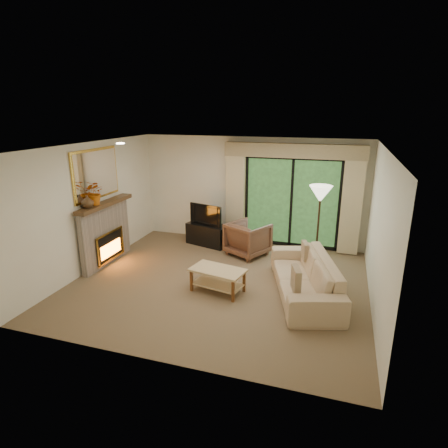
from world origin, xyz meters
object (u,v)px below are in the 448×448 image
(media_console, at_px, (208,234))
(armchair, at_px, (248,239))
(sofa, at_px, (305,276))
(coffee_table, at_px, (218,280))

(media_console, height_order, armchair, armchair)
(sofa, bearing_deg, armchair, -154.04)
(armchair, relative_size, coffee_table, 0.86)
(armchair, xyz_separation_m, sofa, (1.44, -1.56, -0.03))
(sofa, xyz_separation_m, coffee_table, (-1.52, -0.38, -0.13))
(sofa, relative_size, coffee_table, 2.44)
(armchair, relative_size, sofa, 0.35)
(media_console, xyz_separation_m, armchair, (1.10, -0.36, 0.12))
(coffee_table, bearing_deg, armchair, 98.84)
(media_console, height_order, coffee_table, media_console)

